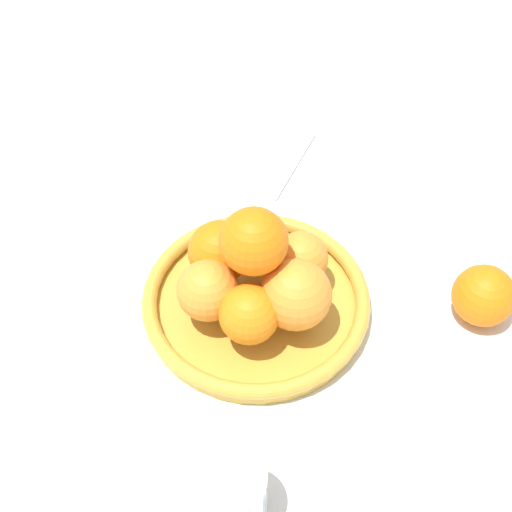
# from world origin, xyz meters

# --- Properties ---
(ground_plane) EXTENTS (4.00, 4.00, 0.00)m
(ground_plane) POSITION_xyz_m (0.00, 0.00, 0.00)
(ground_plane) COLOR silver
(fruit_bowl) EXTENTS (0.28, 0.28, 0.03)m
(fruit_bowl) POSITION_xyz_m (0.00, 0.00, 0.02)
(fruit_bowl) COLOR gold
(fruit_bowl) RESTS_ON ground_plane
(orange_pile) EXTENTS (0.19, 0.17, 0.14)m
(orange_pile) POSITION_xyz_m (0.00, -0.00, 0.08)
(orange_pile) COLOR orange
(orange_pile) RESTS_ON fruit_bowl
(stray_orange) EXTENTS (0.07, 0.07, 0.07)m
(stray_orange) POSITION_xyz_m (0.24, 0.13, 0.04)
(stray_orange) COLOR orange
(stray_orange) RESTS_ON ground_plane
(drinking_glass) EXTENTS (0.07, 0.07, 0.09)m
(drinking_glass) POSITION_xyz_m (0.11, -0.23, 0.05)
(drinking_glass) COLOR silver
(drinking_glass) RESTS_ON ground_plane
(napkin_folded) EXTENTS (0.17, 0.17, 0.01)m
(napkin_folded) POSITION_xyz_m (-0.15, 0.24, 0.00)
(napkin_folded) COLOR silver
(napkin_folded) RESTS_ON ground_plane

